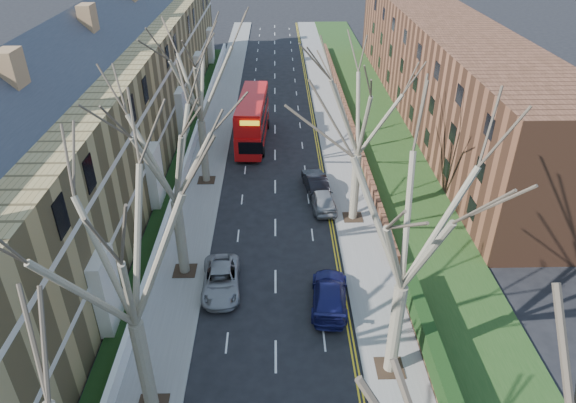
{
  "coord_description": "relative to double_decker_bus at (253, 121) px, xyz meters",
  "views": [
    {
      "loc": [
        0.2,
        -9.63,
        20.43
      ],
      "look_at": [
        0.89,
        20.06,
        2.71
      ],
      "focal_mm": 32.0,
      "sensor_mm": 36.0,
      "label": 1
    }
  ],
  "objects": [
    {
      "name": "flats_right",
      "position": [
        19.56,
        6.95,
        2.85
      ],
      "size": [
        13.97,
        54.0,
        10.0
      ],
      "color": "brown",
      "rests_on": "ground"
    },
    {
      "name": "car_right_near",
      "position": [
        5.21,
        -23.17,
        -1.41
      ],
      "size": [
        2.5,
        5.17,
        1.45
      ],
      "primitive_type": "imported",
      "rotation": [
        0.0,
        0.0,
        3.05
      ],
      "color": "#171953",
      "rests_on": "ground"
    },
    {
      "name": "tree_left_far",
      "position": [
        -3.6,
        -20.05,
        7.1
      ],
      "size": [
        10.15,
        10.15,
        14.22
      ],
      "color": "#655C48",
      "rests_on": "ground"
    },
    {
      "name": "car_left_far",
      "position": [
        -1.15,
        -21.68,
        -1.47
      ],
      "size": [
        2.46,
        4.9,
        1.33
      ],
      "primitive_type": "imported",
      "rotation": [
        0.0,
        0.0,
        0.05
      ],
      "color": "gray",
      "rests_on": "ground"
    },
    {
      "name": "pavement_left",
      "position": [
        -3.9,
        2.95,
        -2.08
      ],
      "size": [
        3.0,
        102.0,
        0.12
      ],
      "primitive_type": "cube",
      "color": "slate",
      "rests_on": "ground"
    },
    {
      "name": "double_decker_bus",
      "position": [
        0.0,
        0.0,
        0.0
      ],
      "size": [
        3.07,
        10.47,
        4.36
      ],
      "rotation": [
        0.0,
        0.0,
        3.09
      ],
      "color": "#B60D0D",
      "rests_on": "ground"
    },
    {
      "name": "tree_left_dist",
      "position": [
        -3.6,
        -8.05,
        7.42
      ],
      "size": [
        10.5,
        10.5,
        14.71
      ],
      "color": "#655C48",
      "rests_on": "ground"
    },
    {
      "name": "car_right_mid",
      "position": [
        5.69,
        -12.35,
        -1.4
      ],
      "size": [
        2.12,
        4.45,
        1.47
      ],
      "primitive_type": "imported",
      "rotation": [
        0.0,
        0.0,
        3.23
      ],
      "color": "gray",
      "rests_on": "ground"
    },
    {
      "name": "tree_right_mid",
      "position": [
        7.8,
        -28.05,
        7.42
      ],
      "size": [
        10.5,
        10.5,
        14.71
      ],
      "color": "#655C48",
      "rests_on": "ground"
    },
    {
      "name": "car_right_far",
      "position": [
        5.34,
        -9.7,
        -1.4
      ],
      "size": [
        2.14,
        4.62,
        1.47
      ],
      "primitive_type": "imported",
      "rotation": [
        0.0,
        0.0,
        3.28
      ],
      "color": "black",
      "rests_on": "ground"
    },
    {
      "name": "tree_right_far",
      "position": [
        7.8,
        -14.05,
        7.11
      ],
      "size": [
        10.15,
        10.15,
        14.22
      ],
      "color": "#655C48",
      "rests_on": "ground"
    },
    {
      "name": "front_wall_left",
      "position": [
        -5.55,
        -5.05,
        -1.52
      ],
      "size": [
        0.3,
        78.0,
        1.0
      ],
      "color": "white",
      "rests_on": "ground"
    },
    {
      "name": "grass_verge_right",
      "position": [
        12.6,
        2.95,
        -1.99
      ],
      "size": [
        6.0,
        102.0,
        0.06
      ],
      "color": "#1D3B15",
      "rests_on": "ground"
    },
    {
      "name": "tree_left_mid",
      "position": [
        -3.6,
        -30.05,
        7.42
      ],
      "size": [
        10.5,
        10.5,
        14.71
      ],
      "color": "#655C48",
      "rests_on": "ground"
    },
    {
      "name": "pavement_right",
      "position": [
        8.1,
        2.95,
        -2.08
      ],
      "size": [
        3.0,
        102.0,
        0.12
      ],
      "primitive_type": "cube",
      "color": "slate",
      "rests_on": "ground"
    },
    {
      "name": "terrace_left",
      "position": [
        -11.55,
        -5.05,
        3.39
      ],
      "size": [
        9.7,
        78.0,
        13.6
      ],
      "color": "olive",
      "rests_on": "ground"
    }
  ]
}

